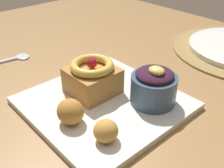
{
  "coord_description": "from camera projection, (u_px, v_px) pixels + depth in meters",
  "views": [
    {
      "loc": [
        0.3,
        -0.4,
        1.03
      ],
      "look_at": [
        -0.02,
        -0.11,
        0.77
      ],
      "focal_mm": 43.07,
      "sensor_mm": 36.0,
      "label": 1
    }
  ],
  "objects": [
    {
      "name": "fritter_middle",
      "position": [
        70.0,
        112.0,
        0.44
      ],
      "size": [
        0.05,
        0.04,
        0.04
      ],
      "primitive_type": "ellipsoid",
      "color": "#BC7F38",
      "rests_on": "front_plate"
    },
    {
      "name": "dining_table",
      "position": [
        153.0,
        117.0,
        0.62
      ],
      "size": [
        1.5,
        0.99,
        0.73
      ],
      "color": "olive",
      "rests_on": "ground_plane"
    },
    {
      "name": "front_plate",
      "position": [
        104.0,
        103.0,
        0.51
      ],
      "size": [
        0.27,
        0.27,
        0.01
      ],
      "primitive_type": "cube",
      "color": "white",
      "rests_on": "dining_table"
    },
    {
      "name": "berry_ramekin",
      "position": [
        154.0,
        86.0,
        0.49
      ],
      "size": [
        0.08,
        0.08,
        0.08
      ],
      "color": "#3D5675",
      "rests_on": "front_plate"
    },
    {
      "name": "cake_slice",
      "position": [
        92.0,
        77.0,
        0.51
      ],
      "size": [
        0.09,
        0.09,
        0.07
      ],
      "rotation": [
        0.0,
        0.0,
        0.0
      ],
      "color": "#B77F3D",
      "rests_on": "front_plate"
    },
    {
      "name": "fritter_front",
      "position": [
        106.0,
        131.0,
        0.41
      ],
      "size": [
        0.04,
        0.04,
        0.04
      ],
      "primitive_type": "ellipsoid",
      "color": "gold",
      "rests_on": "front_plate"
    },
    {
      "name": "spoon",
      "position": [
        12.0,
        59.0,
        0.68
      ],
      "size": [
        0.04,
        0.13,
        0.0
      ],
      "rotation": [
        0.0,
        0.0,
        1.45
      ],
      "color": "silver",
      "rests_on": "dining_table"
    }
  ]
}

